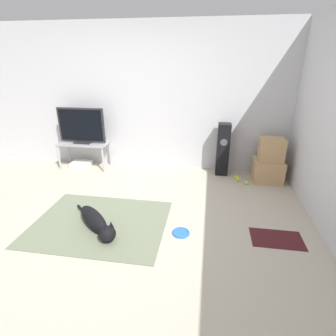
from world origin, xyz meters
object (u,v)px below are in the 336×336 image
object	(u,v)px
cardboard_box_upper	(271,149)
tv	(81,126)
floor_speaker	(223,149)
tennis_ball_loose_on_carpet	(247,183)
cardboard_box_lower	(268,170)
tv_stand	(84,146)
tennis_ball_near_speaker	(238,179)
game_console	(81,164)
tennis_ball_by_boxes	(237,177)
dog	(96,222)
frisbee	(181,233)

from	to	relation	value
cardboard_box_upper	tv	distance (m)	3.36
floor_speaker	tennis_ball_loose_on_carpet	bearing A→B (deg)	-44.22
cardboard_box_upper	cardboard_box_lower	bearing A→B (deg)	-125.25
floor_speaker	tv_stand	xyz separation A→B (m)	(-2.58, -0.08, -0.04)
cardboard_box_lower	tennis_ball_near_speaker	distance (m)	0.52
tennis_ball_loose_on_carpet	game_console	world-z (taller)	game_console
cardboard_box_lower	tennis_ball_by_boxes	xyz separation A→B (m)	(-0.49, -0.01, -0.15)
floor_speaker	tennis_ball_near_speaker	bearing A→B (deg)	-46.21
tennis_ball_by_boxes	game_console	world-z (taller)	game_console
dog	cardboard_box_lower	xyz separation A→B (m)	(2.30, 1.81, 0.07)
tennis_ball_near_speaker	tennis_ball_loose_on_carpet	size ratio (longest dim) A/B	1.00
cardboard_box_upper	tennis_ball_loose_on_carpet	distance (m)	0.68
tv	tennis_ball_near_speaker	size ratio (longest dim) A/B	13.28
frisbee	cardboard_box_upper	xyz separation A→B (m)	(1.30, 1.73, 0.55)
dog	tennis_ball_by_boxes	bearing A→B (deg)	44.81
frisbee	tv	bearing A→B (deg)	138.44
cardboard_box_lower	dog	bearing A→B (deg)	-141.88
floor_speaker	dog	bearing A→B (deg)	-127.77
tv	tennis_ball_loose_on_carpet	bearing A→B (deg)	-6.05
dog	floor_speaker	xyz separation A→B (m)	(1.54, 1.99, 0.34)
cardboard_box_lower	tennis_ball_by_boxes	world-z (taller)	cardboard_box_lower
dog	floor_speaker	size ratio (longest dim) A/B	0.83
cardboard_box_lower	tennis_ball_near_speaker	world-z (taller)	cardboard_box_lower
frisbee	cardboard_box_upper	bearing A→B (deg)	53.19
cardboard_box_upper	tennis_ball_by_boxes	bearing A→B (deg)	-177.03
cardboard_box_lower	tv	size ratio (longest dim) A/B	0.54
cardboard_box_lower	tennis_ball_loose_on_carpet	xyz separation A→B (m)	(-0.35, -0.22, -0.15)
dog	game_console	bearing A→B (deg)	120.89
cardboard_box_upper	game_console	world-z (taller)	cardboard_box_upper
dog	game_console	world-z (taller)	dog
tv	game_console	size ratio (longest dim) A/B	2.45
dog	floor_speaker	distance (m)	2.54
tv	tennis_ball_loose_on_carpet	distance (m)	3.10
tv	game_console	world-z (taller)	tv
tennis_ball_loose_on_carpet	cardboard_box_lower	bearing A→B (deg)	31.42
dog	frisbee	bearing A→B (deg)	5.01
cardboard_box_upper	tv_stand	world-z (taller)	cardboard_box_upper
frisbee	tv_stand	distance (m)	2.77
floor_speaker	tennis_ball_by_boxes	xyz separation A→B (m)	(0.27, -0.19, -0.43)
frisbee	cardboard_box_upper	distance (m)	2.23
cardboard_box_lower	tennis_ball_loose_on_carpet	world-z (taller)	cardboard_box_lower
cardboard_box_lower	tennis_ball_near_speaker	xyz separation A→B (m)	(-0.48, -0.11, -0.15)
tennis_ball_by_boxes	frisbee	bearing A→B (deg)	-114.89
game_console	tv_stand	bearing A→B (deg)	3.93
frisbee	tv_stand	world-z (taller)	tv_stand
tv_stand	tennis_ball_near_speaker	bearing A→B (deg)	-4.14
cardboard_box_lower	game_console	bearing A→B (deg)	178.51
game_console	tennis_ball_by_boxes	bearing A→B (deg)	-1.95
floor_speaker	tennis_ball_near_speaker	world-z (taller)	floor_speaker
cardboard_box_upper	game_console	size ratio (longest dim) A/B	1.06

